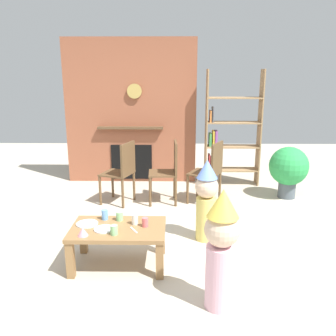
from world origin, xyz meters
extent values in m
plane|color=#BCB29E|center=(0.00, 0.00, 0.00)|extent=(12.00, 12.00, 0.00)
cube|color=#935138|center=(-0.51, 2.60, 1.20)|extent=(2.20, 0.18, 2.40)
cube|color=black|center=(-0.51, 2.50, 0.35)|extent=(0.70, 0.02, 0.60)
cube|color=brown|center=(-0.51, 2.46, 0.95)|extent=(1.10, 0.10, 0.04)
cylinder|color=tan|center=(-0.43, 2.48, 1.55)|extent=(0.24, 0.04, 0.24)
cube|color=#9E7A51|center=(0.75, 2.40, 0.95)|extent=(0.02, 0.28, 1.90)
cube|color=#9E7A51|center=(1.63, 2.40, 0.95)|extent=(0.02, 0.28, 1.90)
cube|color=#9E7A51|center=(1.19, 2.40, 0.25)|extent=(0.86, 0.28, 0.02)
cube|color=#9E7A51|center=(1.19, 2.40, 0.65)|extent=(0.86, 0.28, 0.02)
cube|color=#9E7A51|center=(1.19, 2.40, 1.05)|extent=(0.86, 0.28, 0.02)
cube|color=#9E7A51|center=(1.19, 2.40, 1.45)|extent=(0.86, 0.28, 0.02)
cube|color=#B23333|center=(0.81, 2.40, 0.39)|extent=(0.02, 0.20, 0.25)
cube|color=#3359A5|center=(0.85, 2.40, 0.36)|extent=(0.02, 0.20, 0.21)
cube|color=#3F8C4C|center=(0.82, 2.40, 0.76)|extent=(0.04, 0.20, 0.21)
cube|color=gold|center=(0.87, 2.40, 0.79)|extent=(0.03, 0.20, 0.26)
cube|color=#8C4C99|center=(0.92, 2.40, 0.79)|extent=(0.04, 0.20, 0.26)
cube|color=#D87F3F|center=(0.81, 2.40, 1.15)|extent=(0.02, 0.20, 0.19)
cube|color=#4C4C51|center=(0.85, 2.40, 1.18)|extent=(0.02, 0.20, 0.24)
cube|color=olive|center=(-0.32, -0.31, 0.38)|extent=(0.91, 0.57, 0.04)
cube|color=olive|center=(-0.73, -0.56, 0.18)|extent=(0.07, 0.07, 0.36)
cube|color=olive|center=(0.09, -0.56, 0.18)|extent=(0.07, 0.07, 0.36)
cube|color=olive|center=(-0.73, -0.07, 0.18)|extent=(0.07, 0.07, 0.36)
cube|color=olive|center=(0.09, -0.07, 0.18)|extent=(0.07, 0.07, 0.36)
cylinder|color=silver|center=(-0.16, -0.24, 0.45)|extent=(0.06, 0.06, 0.10)
cylinder|color=#E5666B|center=(-0.06, -0.29, 0.44)|extent=(0.06, 0.06, 0.09)
cylinder|color=#8CD18C|center=(-0.33, -0.15, 0.44)|extent=(0.07, 0.07, 0.09)
cylinder|color=#8CD18C|center=(-0.33, -0.48, 0.44)|extent=(0.07, 0.07, 0.09)
cylinder|color=#669EE0|center=(-0.48, -0.13, 0.45)|extent=(0.06, 0.06, 0.10)
cylinder|color=white|center=(-0.44, -0.37, 0.40)|extent=(0.20, 0.20, 0.01)
cylinder|color=white|center=(-0.64, -0.25, 0.40)|extent=(0.21, 0.21, 0.01)
cone|color=pink|center=(-0.61, -0.50, 0.44)|extent=(0.10, 0.10, 0.08)
cube|color=silver|center=(-0.16, -0.38, 0.40)|extent=(0.09, 0.14, 0.01)
cylinder|color=#EAB2C6|center=(0.59, -0.96, 0.27)|extent=(0.24, 0.24, 0.53)
sphere|color=beige|center=(0.59, -0.96, 0.67)|extent=(0.28, 0.28, 0.28)
cone|color=#F2D14C|center=(0.59, -0.96, 0.89)|extent=(0.25, 0.25, 0.22)
cylinder|color=#E0CC66|center=(0.58, 0.26, 0.25)|extent=(0.22, 0.22, 0.50)
sphere|color=beige|center=(0.58, 0.26, 0.63)|extent=(0.26, 0.26, 0.26)
cone|color=#668CE5|center=(0.58, 0.26, 0.83)|extent=(0.23, 0.23, 0.21)
cube|color=brown|center=(-0.60, 1.44, 0.44)|extent=(0.51, 0.51, 0.02)
cube|color=brown|center=(-0.43, 1.38, 0.68)|extent=(0.16, 0.39, 0.45)
cylinder|color=brown|center=(-0.71, 1.67, 0.21)|extent=(0.04, 0.04, 0.43)
cylinder|color=brown|center=(-0.83, 1.34, 0.21)|extent=(0.04, 0.04, 0.43)
cylinder|color=brown|center=(-0.37, 1.55, 0.21)|extent=(0.04, 0.04, 0.43)
cylinder|color=brown|center=(-0.49, 1.21, 0.21)|extent=(0.04, 0.04, 0.43)
cube|color=brown|center=(0.06, 1.47, 0.44)|extent=(0.42, 0.42, 0.02)
cube|color=brown|center=(0.24, 1.48, 0.68)|extent=(0.05, 0.40, 0.45)
cylinder|color=brown|center=(-0.13, 1.64, 0.21)|extent=(0.04, 0.04, 0.43)
cylinder|color=brown|center=(-0.12, 1.28, 0.21)|extent=(0.04, 0.04, 0.43)
cylinder|color=brown|center=(0.23, 1.66, 0.21)|extent=(0.04, 0.04, 0.43)
cylinder|color=brown|center=(0.24, 1.30, 0.21)|extent=(0.04, 0.04, 0.43)
cube|color=brown|center=(0.66, 1.49, 0.44)|extent=(0.54, 0.54, 0.02)
cube|color=brown|center=(0.82, 1.40, 0.68)|extent=(0.21, 0.37, 0.45)
cylinder|color=brown|center=(0.58, 1.73, 0.21)|extent=(0.04, 0.04, 0.43)
cylinder|color=brown|center=(0.42, 1.41, 0.21)|extent=(0.04, 0.04, 0.43)
cylinder|color=brown|center=(0.90, 1.57, 0.21)|extent=(0.04, 0.04, 0.43)
cylinder|color=brown|center=(0.74, 1.24, 0.21)|extent=(0.04, 0.04, 0.43)
cylinder|color=#4C5660|center=(1.94, 1.71, 0.12)|extent=(0.26, 0.26, 0.24)
sphere|color=green|center=(1.94, 1.71, 0.49)|extent=(0.58, 0.58, 0.58)
camera|label=1|loc=(0.21, -3.50, 1.83)|focal=38.31mm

